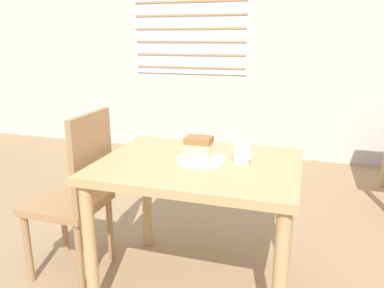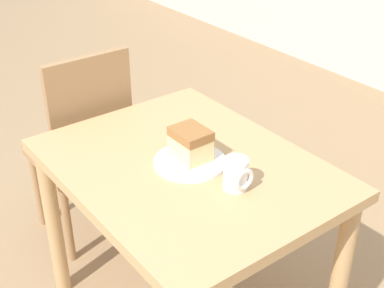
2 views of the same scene
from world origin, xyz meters
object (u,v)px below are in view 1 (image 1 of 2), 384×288
(chair_near_window, at_px, (78,192))
(cake_slice, at_px, (199,147))
(plate, at_px, (201,160))
(coffee_mug, at_px, (242,153))
(dining_table_near, at_px, (199,182))

(chair_near_window, height_order, cake_slice, chair_near_window)
(plate, height_order, coffee_mug, coffee_mug)
(dining_table_near, xyz_separation_m, coffee_mug, (0.20, 0.04, 0.16))
(plate, bearing_deg, cake_slice, 135.50)
(coffee_mug, bearing_deg, cake_slice, -176.14)
(plate, bearing_deg, chair_near_window, -174.17)
(dining_table_near, bearing_deg, plate, 55.40)
(cake_slice, bearing_deg, dining_table_near, -70.62)
(plate, distance_m, cake_slice, 0.06)
(chair_near_window, bearing_deg, cake_slice, 97.12)
(chair_near_window, xyz_separation_m, plate, (0.66, 0.07, 0.23))
(dining_table_near, bearing_deg, cake_slice, 109.38)
(plate, bearing_deg, dining_table_near, -124.60)
(dining_table_near, distance_m, plate, 0.11)
(chair_near_window, bearing_deg, plate, 95.83)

